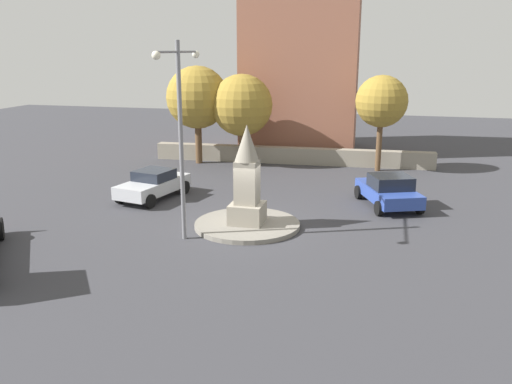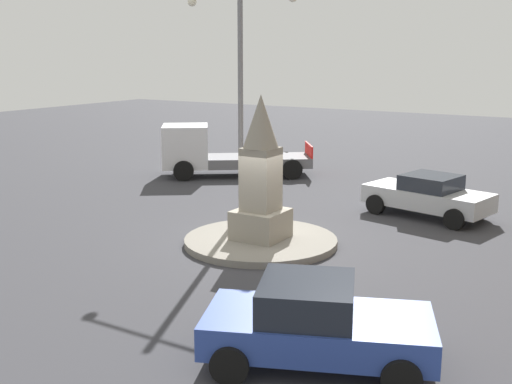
{
  "view_description": "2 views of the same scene",
  "coord_description": "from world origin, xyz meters",
  "px_view_note": "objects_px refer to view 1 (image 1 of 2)",
  "views": [
    {
      "loc": [
        -19.44,
        -5.27,
        6.88
      ],
      "look_at": [
        0.62,
        -0.21,
        1.3
      ],
      "focal_mm": 37.17,
      "sensor_mm": 36.0,
      "label": 1
    },
    {
      "loc": [
        8.83,
        -14.59,
        5.22
      ],
      "look_at": [
        -0.52,
        0.6,
        1.31
      ],
      "focal_mm": 45.17,
      "sensor_mm": 36.0,
      "label": 2
    }
  ],
  "objects_px": {
    "car_blue_parked_left": "(389,191)",
    "tree_near_wall": "(197,98)",
    "streetlamp": "(180,121)",
    "corner_building": "(302,65)",
    "car_silver_approaching": "(153,184)",
    "tree_mid_cluster": "(382,102)",
    "tree_far_corner": "(242,105)",
    "monument": "(247,180)"
  },
  "relations": [
    {
      "from": "corner_building",
      "to": "streetlamp",
      "type": "bearing_deg",
      "value": 176.57
    },
    {
      "from": "corner_building",
      "to": "tree_mid_cluster",
      "type": "height_order",
      "value": "corner_building"
    },
    {
      "from": "monument",
      "to": "tree_far_corner",
      "type": "bearing_deg",
      "value": 16.59
    },
    {
      "from": "car_silver_approaching",
      "to": "tree_mid_cluster",
      "type": "relative_size",
      "value": 0.76
    },
    {
      "from": "tree_mid_cluster",
      "to": "tree_far_corner",
      "type": "height_order",
      "value": "tree_mid_cluster"
    },
    {
      "from": "car_silver_approaching",
      "to": "tree_far_corner",
      "type": "height_order",
      "value": "tree_far_corner"
    },
    {
      "from": "corner_building",
      "to": "tree_near_wall",
      "type": "xyz_separation_m",
      "value": [
        -6.2,
        5.38,
        -1.77
      ]
    },
    {
      "from": "tree_mid_cluster",
      "to": "tree_far_corner",
      "type": "distance_m",
      "value": 8.16
    },
    {
      "from": "car_blue_parked_left",
      "to": "tree_near_wall",
      "type": "distance_m",
      "value": 13.87
    },
    {
      "from": "tree_near_wall",
      "to": "tree_far_corner",
      "type": "relative_size",
      "value": 1.08
    },
    {
      "from": "car_blue_parked_left",
      "to": "tree_mid_cluster",
      "type": "height_order",
      "value": "tree_mid_cluster"
    },
    {
      "from": "monument",
      "to": "tree_near_wall",
      "type": "distance_m",
      "value": 12.99
    },
    {
      "from": "car_silver_approaching",
      "to": "car_blue_parked_left",
      "type": "relative_size",
      "value": 0.99
    },
    {
      "from": "streetlamp",
      "to": "tree_mid_cluster",
      "type": "xyz_separation_m",
      "value": [
        13.62,
        -6.7,
        -0.43
      ]
    },
    {
      "from": "car_silver_approaching",
      "to": "tree_near_wall",
      "type": "relative_size",
      "value": 0.71
    },
    {
      "from": "car_silver_approaching",
      "to": "tree_far_corner",
      "type": "relative_size",
      "value": 0.77
    },
    {
      "from": "streetlamp",
      "to": "car_silver_approaching",
      "type": "height_order",
      "value": "streetlamp"
    },
    {
      "from": "tree_far_corner",
      "to": "monument",
      "type": "bearing_deg",
      "value": -163.41
    },
    {
      "from": "monument",
      "to": "tree_far_corner",
      "type": "distance_m",
      "value": 11.98
    },
    {
      "from": "car_blue_parked_left",
      "to": "tree_mid_cluster",
      "type": "bearing_deg",
      "value": 5.23
    },
    {
      "from": "tree_mid_cluster",
      "to": "car_blue_parked_left",
      "type": "bearing_deg",
      "value": -174.77
    },
    {
      "from": "car_blue_parked_left",
      "to": "tree_near_wall",
      "type": "bearing_deg",
      "value": 59.36
    },
    {
      "from": "monument",
      "to": "tree_mid_cluster",
      "type": "height_order",
      "value": "tree_mid_cluster"
    },
    {
      "from": "corner_building",
      "to": "tree_near_wall",
      "type": "relative_size",
      "value": 1.95
    },
    {
      "from": "streetlamp",
      "to": "tree_mid_cluster",
      "type": "height_order",
      "value": "streetlamp"
    },
    {
      "from": "corner_building",
      "to": "tree_far_corner",
      "type": "distance_m",
      "value": 6.96
    },
    {
      "from": "car_blue_parked_left",
      "to": "corner_building",
      "type": "bearing_deg",
      "value": 25.43
    },
    {
      "from": "monument",
      "to": "streetlamp",
      "type": "distance_m",
      "value": 3.69
    },
    {
      "from": "car_silver_approaching",
      "to": "car_blue_parked_left",
      "type": "height_order",
      "value": "car_blue_parked_left"
    },
    {
      "from": "streetlamp",
      "to": "car_silver_approaching",
      "type": "relative_size",
      "value": 1.71
    },
    {
      "from": "streetlamp",
      "to": "corner_building",
      "type": "distance_m",
      "value": 19.41
    },
    {
      "from": "tree_near_wall",
      "to": "tree_mid_cluster",
      "type": "xyz_separation_m",
      "value": [
        0.49,
        -10.92,
        -0.04
      ]
    },
    {
      "from": "tree_far_corner",
      "to": "tree_near_wall",
      "type": "bearing_deg",
      "value": 92.55
    },
    {
      "from": "car_silver_approaching",
      "to": "corner_building",
      "type": "bearing_deg",
      "value": -17.83
    },
    {
      "from": "streetlamp",
      "to": "corner_building",
      "type": "relative_size",
      "value": 0.62
    },
    {
      "from": "monument",
      "to": "corner_building",
      "type": "distance_m",
      "value": 17.88
    },
    {
      "from": "monument",
      "to": "car_silver_approaching",
      "type": "bearing_deg",
      "value": 61.15
    },
    {
      "from": "tree_near_wall",
      "to": "monument",
      "type": "bearing_deg",
      "value": -151.28
    },
    {
      "from": "streetlamp",
      "to": "tree_near_wall",
      "type": "distance_m",
      "value": 13.8
    },
    {
      "from": "car_blue_parked_left",
      "to": "tree_mid_cluster",
      "type": "xyz_separation_m",
      "value": [
        7.35,
        0.67,
        3.27
      ]
    },
    {
      "from": "monument",
      "to": "streetlamp",
      "type": "bearing_deg",
      "value": 134.41
    },
    {
      "from": "monument",
      "to": "tree_near_wall",
      "type": "bearing_deg",
      "value": 28.72
    }
  ]
}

